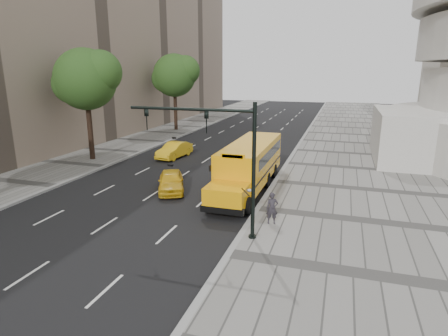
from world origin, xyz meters
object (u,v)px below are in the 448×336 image
(taxi_near, at_px, (171,181))
(traffic_signal, at_px, (224,153))
(school_bus, at_px, (250,162))
(taxi_far, at_px, (174,150))
(tree_b, at_px, (86,79))
(tree_c, at_px, (175,75))
(pedestrian, at_px, (272,208))

(taxi_near, bearing_deg, traffic_signal, -70.86)
(school_bus, height_order, taxi_far, school_bus)
(school_bus, xyz_separation_m, taxi_near, (-4.69, -2.41, -1.09))
(school_bus, relative_size, taxi_near, 2.91)
(school_bus, bearing_deg, taxi_near, -152.78)
(tree_b, bearing_deg, tree_c, 89.98)
(school_bus, relative_size, traffic_signal, 1.81)
(tree_c, distance_m, pedestrian, 32.61)
(tree_c, xyz_separation_m, school_bus, (14.90, -20.72, -5.29))
(taxi_near, distance_m, taxi_far, 9.67)
(tree_b, xyz_separation_m, pedestrian, (17.56, -9.38, -6.02))
(taxi_near, bearing_deg, school_bus, 2.27)
(school_bus, relative_size, pedestrian, 7.08)
(traffic_signal, bearing_deg, tree_c, 118.52)
(traffic_signal, bearing_deg, tree_b, 144.11)
(pedestrian, xyz_separation_m, traffic_signal, (-1.96, -1.90, 3.13))
(tree_b, relative_size, traffic_signal, 1.48)
(tree_b, relative_size, pedestrian, 5.82)
(tree_b, height_order, tree_c, tree_c)
(taxi_near, height_order, traffic_signal, traffic_signal)
(pedestrian, distance_m, traffic_signal, 4.15)
(tree_c, relative_size, taxi_near, 2.44)
(school_bus, distance_m, taxi_far, 10.78)
(taxi_far, relative_size, pedestrian, 2.61)
(tree_c, bearing_deg, school_bus, -54.29)
(pedestrian, bearing_deg, traffic_signal, -154.10)
(taxi_near, distance_m, pedestrian, 8.21)
(taxi_far, bearing_deg, school_bus, -29.99)
(tree_b, height_order, traffic_signal, tree_b)
(school_bus, distance_m, pedestrian, 6.67)
(tree_b, bearing_deg, traffic_signal, -35.89)
(school_bus, xyz_separation_m, pedestrian, (2.65, -6.07, -0.80))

